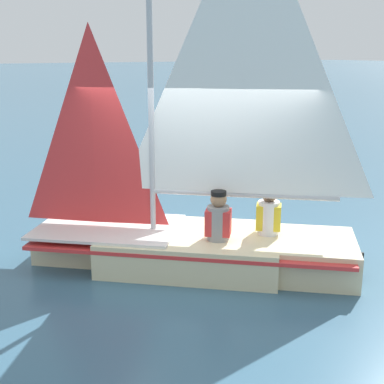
# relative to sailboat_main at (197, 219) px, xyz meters

# --- Properties ---
(ground_plane) EXTENTS (260.00, 260.00, 0.00)m
(ground_plane) POSITION_rel_sailboat_main_xyz_m (0.06, -0.05, -0.69)
(ground_plane) COLOR #38607A
(sailboat_main) EXTENTS (4.36, 4.00, 5.04)m
(sailboat_main) POSITION_rel_sailboat_main_xyz_m (0.00, 0.00, 0.00)
(sailboat_main) COLOR beige
(sailboat_main) RESTS_ON ground_plane
(sailor_helm) EXTENTS (0.43, 0.42, 1.16)m
(sailor_helm) POSITION_rel_sailboat_main_xyz_m (-0.12, 0.37, -0.06)
(sailor_helm) COLOR black
(sailor_helm) RESTS_ON ground_plane
(sailor_crew) EXTENTS (0.43, 0.42, 1.16)m
(sailor_crew) POSITION_rel_sailboat_main_xyz_m (-0.86, 0.51, -0.06)
(sailor_crew) COLOR black
(sailor_crew) RESTS_ON ground_plane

